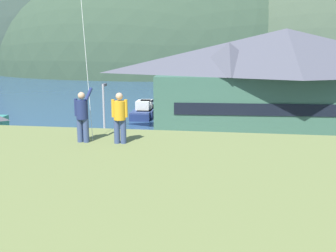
% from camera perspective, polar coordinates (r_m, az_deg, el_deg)
% --- Properties ---
extents(ground_plane, '(600.00, 600.00, 0.00)m').
position_cam_1_polar(ground_plane, '(21.69, -4.25, -13.25)').
color(ground_plane, '#66604C').
extents(parking_lot_pad, '(40.00, 20.00, 0.10)m').
position_cam_1_polar(parking_lot_pad, '(26.19, -1.85, -8.59)').
color(parking_lot_pad, gray).
rests_on(parking_lot_pad, ground).
extents(bay_water, '(360.00, 84.00, 0.03)m').
position_cam_1_polar(bay_water, '(79.81, 5.18, 5.14)').
color(bay_water, navy).
rests_on(bay_water, ground).
extents(far_hill_east_peak, '(143.38, 65.37, 86.89)m').
position_cam_1_polar(far_hill_east_peak, '(146.77, -7.33, 8.09)').
color(far_hill_east_peak, '#2D3D33').
rests_on(far_hill_east_peak, ground).
extents(far_hill_center_saddle, '(109.87, 65.22, 72.53)m').
position_cam_1_polar(far_hill_center_saddle, '(132.54, -2.30, 7.79)').
color(far_hill_center_saddle, '#334733').
rests_on(far_hill_center_saddle, ground).
extents(harbor_lodge, '(27.37, 12.51, 10.79)m').
position_cam_1_polar(harbor_lodge, '(40.89, 16.65, 6.48)').
color(harbor_lodge, '#38604C').
rests_on(harbor_lodge, ground).
extents(storage_shed_waterside, '(5.35, 5.34, 4.89)m').
position_cam_1_polar(storage_shed_waterside, '(41.26, 2.04, 2.53)').
color(storage_shed_waterside, beige).
rests_on(storage_shed_waterside, ground).
extents(wharf_dock, '(3.20, 14.12, 0.70)m').
position_cam_1_polar(wharf_dock, '(54.58, 1.10, 2.48)').
color(wharf_dock, '#70604C').
rests_on(wharf_dock, ground).
extents(moored_boat_wharfside, '(2.57, 6.53, 2.16)m').
position_cam_1_polar(moored_boat_wharfside, '(51.46, -3.12, 2.31)').
color(moored_boat_wharfside, navy).
rests_on(moored_boat_wharfside, ground).
extents(moored_boat_outer_mooring, '(2.42, 7.13, 2.16)m').
position_cam_1_polar(moored_boat_outer_mooring, '(53.16, 4.68, 2.59)').
color(moored_boat_outer_mooring, silver).
rests_on(moored_boat_outer_mooring, ground).
extents(moored_boat_inner_slip, '(2.74, 7.82, 2.16)m').
position_cam_1_polar(moored_boat_inner_slip, '(50.96, -3.52, 2.21)').
color(moored_boat_inner_slip, navy).
rests_on(moored_boat_inner_slip, ground).
extents(parked_car_mid_row_near, '(4.24, 2.12, 1.82)m').
position_cam_1_polar(parked_car_mid_row_near, '(21.44, 4.76, -10.45)').
color(parked_car_mid_row_near, slate).
rests_on(parked_car_mid_row_near, parking_lot_pad).
extents(parked_car_front_row_red, '(4.34, 2.34, 1.82)m').
position_cam_1_polar(parked_car_front_row_red, '(27.43, -12.07, -5.66)').
color(parked_car_front_row_red, black).
rests_on(parked_car_front_row_red, parking_lot_pad).
extents(parked_car_front_row_end, '(4.28, 2.21, 1.82)m').
position_cam_1_polar(parked_car_front_row_end, '(27.57, 20.75, -6.10)').
color(parked_car_front_row_end, slate).
rests_on(parked_car_front_row_end, parking_lot_pad).
extents(parking_light_pole, '(0.24, 0.78, 6.05)m').
position_cam_1_polar(parking_light_pole, '(31.71, -9.35, 1.60)').
color(parking_light_pole, '#ADADB2').
rests_on(parking_light_pole, parking_lot_pad).
extents(person_kite_flyer, '(0.53, 0.65, 1.86)m').
position_cam_1_polar(person_kite_flyer, '(13.58, -12.48, 1.59)').
color(person_kite_flyer, '#384770').
rests_on(person_kite_flyer, grassy_hill_foreground).
extents(person_companion, '(0.55, 0.40, 1.74)m').
position_cam_1_polar(person_companion, '(13.19, -7.11, 1.41)').
color(person_companion, '#384770').
rests_on(person_companion, grassy_hill_foreground).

